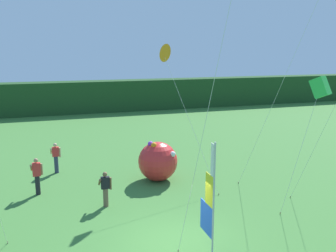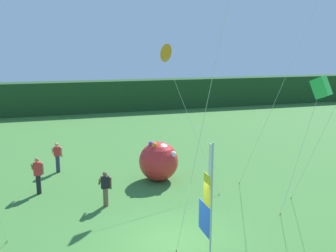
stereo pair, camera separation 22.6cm
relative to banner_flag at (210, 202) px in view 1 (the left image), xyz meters
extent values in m
plane|color=#3D7533|center=(-0.82, 1.15, -1.89)|extent=(120.00, 120.00, 0.00)
cube|color=#1E421E|center=(-0.82, 29.42, -0.25)|extent=(80.00, 2.40, 3.29)
cylinder|color=#B7B7BC|center=(0.00, -0.29, 0.08)|extent=(0.06, 0.06, 3.94)
cube|color=blue|center=(0.00, 0.22, -0.65)|extent=(0.02, 0.97, 1.05)
cube|color=yellow|center=(0.00, 0.04, 0.40)|extent=(0.02, 0.60, 1.05)
cube|color=white|center=(0.00, -0.15, 1.45)|extent=(0.02, 0.23, 1.05)
cylinder|color=black|center=(-5.46, 7.21, -1.43)|extent=(0.22, 0.22, 0.91)
cube|color=red|center=(-5.46, 7.21, -0.67)|extent=(0.36, 0.20, 0.62)
sphere|color=#A37556|center=(-5.46, 7.21, -0.24)|extent=(0.20, 0.20, 0.20)
cylinder|color=#A37556|center=(-5.69, 7.27, -0.58)|extent=(0.09, 0.48, 0.42)
cylinder|color=#A37556|center=(-5.23, 7.21, -0.68)|extent=(0.09, 0.14, 0.56)
cylinder|color=brown|center=(-2.64, 4.92, -1.48)|extent=(0.22, 0.22, 0.81)
cube|color=black|center=(-2.64, 4.92, -0.81)|extent=(0.36, 0.20, 0.52)
sphere|color=brown|center=(-2.64, 4.92, -0.43)|extent=(0.20, 0.20, 0.20)
cylinder|color=brown|center=(-2.87, 4.98, -0.78)|extent=(0.09, 0.48, 0.42)
cylinder|color=brown|center=(-2.41, 4.93, -0.88)|extent=(0.09, 0.14, 0.56)
cylinder|color=#2D334C|center=(-4.58, 10.12, -1.42)|extent=(0.22, 0.22, 0.94)
cube|color=red|center=(-4.58, 10.12, -0.69)|extent=(0.36, 0.20, 0.52)
sphere|color=tan|center=(-4.58, 10.12, -0.31)|extent=(0.20, 0.20, 0.20)
cylinder|color=tan|center=(-4.81, 10.18, -0.66)|extent=(0.09, 0.48, 0.42)
cylinder|color=tan|center=(-4.35, 10.12, -0.76)|extent=(0.09, 0.14, 0.56)
sphere|color=red|center=(0.40, 7.32, -0.88)|extent=(2.02, 2.02, 2.02)
sphere|color=white|center=(0.99, 6.69, -0.36)|extent=(0.28, 0.28, 0.28)
sphere|color=purple|center=(0.03, 7.36, 0.06)|extent=(0.28, 0.28, 0.28)
sphere|color=orange|center=(0.12, 7.08, 0.06)|extent=(0.28, 0.28, 0.28)
cylinder|color=brown|center=(4.10, 1.97, -1.85)|extent=(0.03, 0.03, 0.08)
cylinder|color=silver|center=(4.95, 2.12, 0.68)|extent=(1.72, 0.31, 5.15)
cube|color=green|center=(5.81, 2.26, 3.26)|extent=(0.86, 0.96, 0.94)
cylinder|color=brown|center=(-6.38, 2.86, -1.85)|extent=(0.03, 0.03, 0.08)
cylinder|color=brown|center=(5.53, 3.28, -1.85)|extent=(0.03, 0.03, 0.08)
cylinder|color=silver|center=(5.74, 1.33, 2.58)|extent=(0.43, 3.92, 8.95)
cylinder|color=brown|center=(2.54, 4.56, -1.85)|extent=(0.03, 0.03, 0.08)
cylinder|color=silver|center=(1.64, 6.05, 1.36)|extent=(1.82, 3.00, 6.50)
cone|color=orange|center=(0.74, 7.55, 4.61)|extent=(1.00, 0.90, 0.93)
cylinder|color=brown|center=(4.14, 5.63, -1.85)|extent=(0.03, 0.03, 0.08)
cylinder|color=silver|center=(5.39, 4.17, 3.44)|extent=(2.52, 2.93, 10.66)
cylinder|color=brown|center=(-0.86, 0.55, -1.85)|extent=(0.03, 0.03, 0.08)
cylinder|color=silver|center=(-0.11, -0.36, 3.94)|extent=(1.51, 1.84, 11.66)
camera|label=1|loc=(-4.59, -10.01, 4.82)|focal=39.29mm
camera|label=2|loc=(-4.37, -10.08, 4.82)|focal=39.29mm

